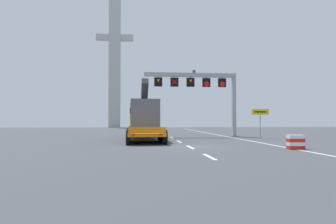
% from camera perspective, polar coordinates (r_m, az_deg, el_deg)
% --- Properties ---
extents(ground, '(112.00, 112.00, 0.00)m').
position_cam_1_polar(ground, '(21.85, 4.07, -6.26)').
color(ground, '#424449').
extents(lane_markings, '(0.20, 52.24, 0.01)m').
position_cam_1_polar(lane_markings, '(40.47, -0.67, -4.02)').
color(lane_markings, silver).
rests_on(lane_markings, ground).
extents(edge_line_right, '(0.20, 63.00, 0.01)m').
position_cam_1_polar(edge_line_right, '(34.94, 10.72, -4.41)').
color(edge_line_right, silver).
rests_on(edge_line_right, ground).
extents(overhead_lane_gantry, '(10.44, 0.90, 7.31)m').
position_cam_1_polar(overhead_lane_gantry, '(35.20, 6.23, 4.74)').
color(overhead_lane_gantry, '#9EA0A5').
rests_on(overhead_lane_gantry, ground).
extents(heavy_haul_truck_orange, '(3.12, 14.09, 5.30)m').
position_cam_1_polar(heavy_haul_truck_orange, '(30.74, -4.51, -1.14)').
color(heavy_haul_truck_orange, orange).
rests_on(heavy_haul_truck_orange, ground).
extents(exit_sign_yellow, '(1.75, 0.15, 2.91)m').
position_cam_1_polar(exit_sign_yellow, '(32.74, 16.29, -0.66)').
color(exit_sign_yellow, '#9EA0A5').
rests_on(exit_sign_yellow, ground).
extents(crash_barrier_striped, '(1.02, 0.54, 0.90)m').
position_cam_1_polar(crash_barrier_striped, '(21.40, 22.01, -5.05)').
color(crash_barrier_striped, red).
rests_on(crash_barrier_striped, ground).
extents(bridge_pylon_distant, '(9.00, 2.00, 35.53)m').
position_cam_1_polar(bridge_pylon_distant, '(79.92, -9.57, 10.38)').
color(bridge_pylon_distant, '#B7B7B2').
rests_on(bridge_pylon_distant, ground).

